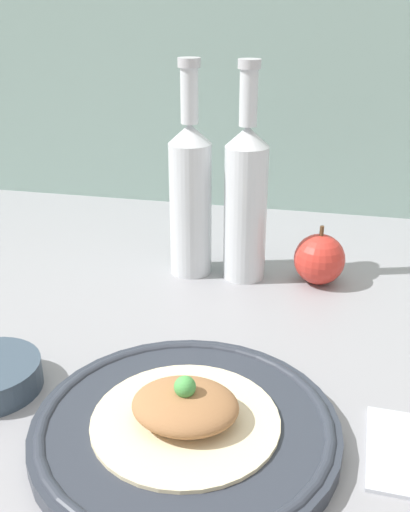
% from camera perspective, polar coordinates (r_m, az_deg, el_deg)
% --- Properties ---
extents(ground_plane, '(1.80, 1.10, 0.04)m').
position_cam_1_polar(ground_plane, '(0.72, -4.37, -10.00)').
color(ground_plane, gray).
extents(plate, '(0.29, 0.29, 0.02)m').
position_cam_1_polar(plate, '(0.58, -1.86, -16.02)').
color(plate, '#2D333D').
rests_on(plate, ground_plane).
extents(plated_food, '(0.18, 0.18, 0.05)m').
position_cam_1_polar(plated_food, '(0.57, -1.89, -14.46)').
color(plated_food, beige).
rests_on(plated_food, plate).
extents(cider_bottle_left, '(0.06, 0.06, 0.31)m').
position_cam_1_polar(cider_bottle_left, '(0.85, -1.40, 5.89)').
color(cider_bottle_left, silver).
rests_on(cider_bottle_left, ground_plane).
extents(cider_bottle_right, '(0.06, 0.06, 0.31)m').
position_cam_1_polar(cider_bottle_right, '(0.84, 3.90, 5.52)').
color(cider_bottle_right, silver).
rests_on(cider_bottle_right, ground_plane).
extents(apple, '(0.07, 0.07, 0.09)m').
position_cam_1_polar(apple, '(0.86, 10.84, -0.29)').
color(apple, red).
rests_on(apple, ground_plane).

